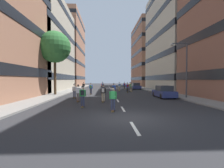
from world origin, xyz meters
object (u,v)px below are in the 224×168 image
skater_7 (83,95)px  skater_11 (124,85)px  skater_1 (127,87)px  skater_3 (78,92)px  skater_12 (91,88)px  skater_6 (113,98)px  skater_8 (74,90)px  skater_0 (84,86)px  skater_10 (103,92)px  skater_4 (131,86)px  parked_car_near (136,86)px  skater_13 (103,85)px  skater_9 (114,89)px  streetlamp_right (184,64)px  street_tree_near (55,47)px  skater_2 (119,86)px  parked_car_mid (164,92)px  skater_5 (130,86)px

skater_7 → skater_11: (6.45, 25.11, 0.00)m
skater_1 → skater_11: size_ratio=1.00×
skater_3 → skater_7: (0.90, -3.34, 0.03)m
skater_1 → skater_12: size_ratio=1.00×
skater_6 → skater_8: same height
skater_0 → skater_10: same height
skater_4 → skater_12: same height
parked_car_near → skater_11: skater_11 is taller
skater_6 → skater_13: 25.85m
skater_1 → skater_9: (-2.77, -6.10, -0.03)m
skater_0 → skater_4: bearing=-21.3°
skater_7 → skater_8: 7.04m
streetlamp_right → skater_4: size_ratio=3.65×
street_tree_near → skater_2: 14.77m
skater_1 → skater_12: same height
skater_12 → skater_13: size_ratio=1.00×
street_tree_near → skater_3: size_ratio=5.11×
streetlamp_right → skater_8: size_ratio=3.65×
skater_12 → parked_car_mid: bearing=-28.1°
skater_6 → skater_12: (-2.75, 13.87, 0.03)m
parked_car_near → skater_1: skater_1 is taller
streetlamp_right → skater_0: bearing=131.6°
skater_11 → skater_12: same height
skater_3 → skater_6: (3.30, -5.25, 0.00)m
skater_2 → skater_4: size_ratio=1.00×
skater_6 → skater_13: size_ratio=1.00×
skater_8 → skater_10: 5.16m
skater_9 → skater_11: 16.01m
streetlamp_right → skater_6: (-8.76, -7.50, -3.15)m
skater_12 → skater_3: bearing=-93.7°
skater_9 → skater_12: 4.24m
skater_3 → skater_11: 22.98m
street_tree_near → skater_0: street_tree_near is taller
skater_6 → skater_13: (-1.10, 25.83, 0.03)m
skater_4 → skater_10: 15.27m
skater_5 → skater_10: 18.46m
skater_3 → skater_11: bearing=71.4°
skater_13 → skater_5: bearing=-29.1°
skater_0 → skater_3: size_ratio=1.00×
street_tree_near → skater_7: (5.36, -10.52, -5.93)m
skater_2 → skater_11: same height
street_tree_near → skater_4: (12.17, 6.91, -5.93)m
skater_2 → skater_5: size_ratio=1.00×
skater_5 → skater_12: (-7.47, -8.72, 0.00)m
skater_1 → skater_8: size_ratio=1.00×
parked_car_near → skater_4: skater_4 is taller
skater_2 → skater_3: bearing=-109.2°
parked_car_near → skater_2: (-4.52, -6.13, 0.32)m
parked_car_mid → skater_0: skater_0 is taller
skater_1 → skater_5: (1.28, 5.12, 0.00)m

